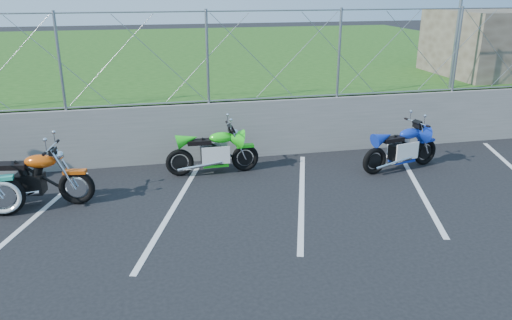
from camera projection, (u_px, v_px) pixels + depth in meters
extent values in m
plane|color=black|center=(178.00, 233.00, 8.02)|extent=(90.00, 90.00, 0.00)
cube|color=slate|center=(165.00, 134.00, 11.03)|extent=(30.00, 0.22, 1.30)
cube|color=#214C14|center=(153.00, 66.00, 20.23)|extent=(30.00, 20.00, 1.30)
cylinder|color=gray|center=(157.00, 12.00, 10.16)|extent=(28.00, 0.03, 0.03)
cylinder|color=gray|center=(163.00, 103.00, 10.80)|extent=(28.00, 0.03, 0.03)
cylinder|color=gray|center=(458.00, 27.00, 12.15)|extent=(0.08, 0.08, 3.00)
cube|color=silver|center=(31.00, 220.00, 8.45)|extent=(1.49, 4.31, 0.01)
cube|color=silver|center=(174.00, 207.00, 8.94)|extent=(1.49, 4.31, 0.01)
cube|color=silver|center=(302.00, 196.00, 9.43)|extent=(1.49, 4.31, 0.01)
cube|color=silver|center=(417.00, 185.00, 9.92)|extent=(1.49, 4.31, 0.01)
torus|color=black|center=(4.00, 196.00, 8.52)|extent=(0.72, 0.17, 0.71)
cube|color=#2EBA95|center=(0.00, 178.00, 8.41)|extent=(0.42, 0.19, 0.06)
torus|color=black|center=(77.00, 187.00, 8.98)|extent=(0.66, 0.21, 0.65)
cube|color=black|center=(30.00, 184.00, 8.90)|extent=(0.52, 0.36, 0.36)
ellipsoid|color=#D14E0C|center=(40.00, 161.00, 8.77)|extent=(0.59, 0.34, 0.24)
cube|color=black|center=(11.00, 166.00, 8.77)|extent=(0.56, 0.33, 0.09)
cube|color=#D14E0C|center=(75.00, 172.00, 8.88)|extent=(0.42, 0.22, 0.06)
cylinder|color=silver|center=(51.00, 147.00, 8.70)|extent=(0.15, 0.75, 0.03)
torus|color=black|center=(180.00, 163.00, 10.33)|extent=(0.58, 0.11, 0.58)
torus|color=black|center=(245.00, 158.00, 10.61)|extent=(0.58, 0.11, 0.58)
cube|color=black|center=(212.00, 156.00, 10.43)|extent=(0.45, 0.27, 0.33)
ellipsoid|color=#23E71C|center=(222.00, 137.00, 10.35)|extent=(0.51, 0.24, 0.23)
cube|color=black|center=(199.00, 142.00, 10.27)|extent=(0.49, 0.23, 0.09)
cube|color=#23E71C|center=(245.00, 146.00, 10.52)|extent=(0.37, 0.15, 0.06)
cylinder|color=silver|center=(229.00, 126.00, 10.30)|extent=(0.03, 0.70, 0.03)
torus|color=black|center=(374.00, 161.00, 10.43)|extent=(0.59, 0.23, 0.58)
torus|color=black|center=(425.00, 152.00, 10.98)|extent=(0.59, 0.23, 0.58)
cube|color=black|center=(400.00, 152.00, 10.67)|extent=(0.50, 0.36, 0.33)
ellipsoid|color=#122FAB|center=(410.00, 134.00, 10.62)|extent=(0.55, 0.34, 0.23)
cube|color=black|center=(392.00, 139.00, 10.46)|extent=(0.52, 0.33, 0.09)
cube|color=#122FAB|center=(426.00, 140.00, 10.89)|extent=(0.39, 0.22, 0.06)
cylinder|color=silver|center=(417.00, 122.00, 10.61)|extent=(0.18, 0.69, 0.03)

